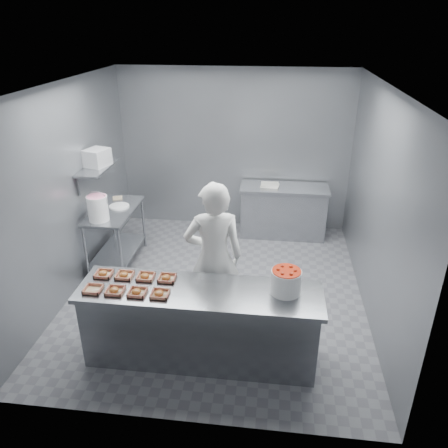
{
  "coord_description": "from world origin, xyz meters",
  "views": [
    {
      "loc": [
        0.73,
        -5.15,
        3.49
      ],
      "look_at": [
        0.12,
        -0.2,
        1.14
      ],
      "focal_mm": 35.0,
      "sensor_mm": 36.0,
      "label": 1
    }
  ],
  "objects_px": {
    "prep_table": "(116,228)",
    "tray_2": "(137,292)",
    "tray_5": "(124,275)",
    "tray_3": "(160,294)",
    "tray_7": "(167,278)",
    "worker": "(214,258)",
    "tray_0": "(93,289)",
    "tray_4": "(104,274)",
    "back_counter": "(283,211)",
    "appliance": "(97,158)",
    "tray_1": "(115,291)",
    "tray_6": "(145,277)",
    "glaze_bucket": "(98,208)",
    "service_counter": "(201,324)",
    "strawberry_tub": "(286,281)"
  },
  "relations": [
    {
      "from": "prep_table",
      "to": "tray_2",
      "type": "distance_m",
      "value": 2.36
    },
    {
      "from": "tray_2",
      "to": "tray_5",
      "type": "xyz_separation_m",
      "value": [
        -0.24,
        0.3,
        0.0
      ]
    },
    {
      "from": "tray_3",
      "to": "tray_7",
      "type": "xyz_separation_m",
      "value": [
        0.0,
        0.3,
        0.0
      ]
    },
    {
      "from": "tray_2",
      "to": "worker",
      "type": "height_order",
      "value": "worker"
    },
    {
      "from": "tray_0",
      "to": "tray_7",
      "type": "relative_size",
      "value": 1.0
    },
    {
      "from": "tray_4",
      "to": "worker",
      "type": "bearing_deg",
      "value": 20.84
    },
    {
      "from": "back_counter",
      "to": "appliance",
      "type": "distance_m",
      "value": 3.24
    },
    {
      "from": "tray_1",
      "to": "worker",
      "type": "bearing_deg",
      "value": 38.78
    },
    {
      "from": "back_counter",
      "to": "worker",
      "type": "bearing_deg",
      "value": -107.46
    },
    {
      "from": "back_counter",
      "to": "tray_1",
      "type": "bearing_deg",
      "value": -117.49
    },
    {
      "from": "back_counter",
      "to": "tray_6",
      "type": "bearing_deg",
      "value": -116.29
    },
    {
      "from": "prep_table",
      "to": "tray_6",
      "type": "distance_m",
      "value": 2.09
    },
    {
      "from": "back_counter",
      "to": "tray_3",
      "type": "relative_size",
      "value": 8.01
    },
    {
      "from": "back_counter",
      "to": "tray_2",
      "type": "xyz_separation_m",
      "value": [
        -1.53,
        -3.4,
        0.47
      ]
    },
    {
      "from": "prep_table",
      "to": "tray_1",
      "type": "height_order",
      "value": "tray_1"
    },
    {
      "from": "tray_4",
      "to": "glaze_bucket",
      "type": "height_order",
      "value": "glaze_bucket"
    },
    {
      "from": "tray_2",
      "to": "tray_4",
      "type": "relative_size",
      "value": 1.0
    },
    {
      "from": "service_counter",
      "to": "prep_table",
      "type": "relative_size",
      "value": 2.17
    },
    {
      "from": "tray_0",
      "to": "tray_1",
      "type": "bearing_deg",
      "value": -0.0
    },
    {
      "from": "tray_6",
      "to": "worker",
      "type": "xyz_separation_m",
      "value": [
        0.7,
        0.45,
        0.02
      ]
    },
    {
      "from": "tray_5",
      "to": "tray_6",
      "type": "distance_m",
      "value": 0.24
    },
    {
      "from": "back_counter",
      "to": "tray_5",
      "type": "distance_m",
      "value": 3.6
    },
    {
      "from": "tray_7",
      "to": "worker",
      "type": "relative_size",
      "value": 0.1
    },
    {
      "from": "tray_1",
      "to": "strawberry_tub",
      "type": "distance_m",
      "value": 1.78
    },
    {
      "from": "tray_5",
      "to": "strawberry_tub",
      "type": "height_order",
      "value": "strawberry_tub"
    },
    {
      "from": "prep_table",
      "to": "tray_5",
      "type": "relative_size",
      "value": 6.4
    },
    {
      "from": "back_counter",
      "to": "prep_table",
      "type": "bearing_deg",
      "value": -152.99
    },
    {
      "from": "glaze_bucket",
      "to": "worker",
      "type": "bearing_deg",
      "value": -28.46
    },
    {
      "from": "tray_6",
      "to": "strawberry_tub",
      "type": "distance_m",
      "value": 1.53
    },
    {
      "from": "service_counter",
      "to": "tray_1",
      "type": "distance_m",
      "value": 1.0
    },
    {
      "from": "tray_2",
      "to": "tray_3",
      "type": "bearing_deg",
      "value": 0.0
    },
    {
      "from": "tray_2",
      "to": "tray_0",
      "type": "bearing_deg",
      "value": 180.0
    },
    {
      "from": "back_counter",
      "to": "glaze_bucket",
      "type": "height_order",
      "value": "glaze_bucket"
    },
    {
      "from": "tray_2",
      "to": "tray_7",
      "type": "distance_m",
      "value": 0.39
    },
    {
      "from": "strawberry_tub",
      "to": "back_counter",
      "type": "bearing_deg",
      "value": 89.94
    },
    {
      "from": "prep_table",
      "to": "glaze_bucket",
      "type": "distance_m",
      "value": 0.63
    },
    {
      "from": "tray_3",
      "to": "tray_4",
      "type": "bearing_deg",
      "value": 157.07
    },
    {
      "from": "back_counter",
      "to": "tray_5",
      "type": "relative_size",
      "value": 8.01
    },
    {
      "from": "tray_5",
      "to": "glaze_bucket",
      "type": "xyz_separation_m",
      "value": [
        -0.85,
        1.41,
        0.17
      ]
    },
    {
      "from": "tray_0",
      "to": "appliance",
      "type": "height_order",
      "value": "appliance"
    },
    {
      "from": "worker",
      "to": "strawberry_tub",
      "type": "distance_m",
      "value": 0.99
    },
    {
      "from": "tray_2",
      "to": "tray_5",
      "type": "relative_size",
      "value": 1.0
    },
    {
      "from": "tray_7",
      "to": "tray_1",
      "type": "bearing_deg",
      "value": -147.61
    },
    {
      "from": "prep_table",
      "to": "appliance",
      "type": "distance_m",
      "value": 1.11
    },
    {
      "from": "tray_4",
      "to": "glaze_bucket",
      "type": "relative_size",
      "value": 0.43
    },
    {
      "from": "tray_7",
      "to": "strawberry_tub",
      "type": "bearing_deg",
      "value": -3.64
    },
    {
      "from": "tray_7",
      "to": "back_counter",
      "type": "bearing_deg",
      "value": 67.39
    },
    {
      "from": "back_counter",
      "to": "tray_0",
      "type": "distance_m",
      "value": 3.98
    },
    {
      "from": "service_counter",
      "to": "glaze_bucket",
      "type": "relative_size",
      "value": 5.9
    },
    {
      "from": "tray_1",
      "to": "tray_4",
      "type": "distance_m",
      "value": 0.39
    }
  ]
}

